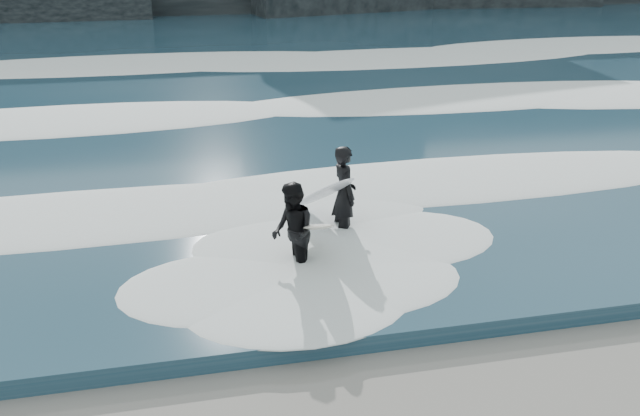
{
  "coord_description": "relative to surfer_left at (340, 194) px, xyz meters",
  "views": [
    {
      "loc": [
        -2.75,
        -5.38,
        5.8
      ],
      "look_at": [
        -0.15,
        6.26,
        1.0
      ],
      "focal_mm": 40.0,
      "sensor_mm": 36.0,
      "label": 1
    }
  ],
  "objects": [
    {
      "name": "surfer_right",
      "position": [
        -1.14,
        -1.41,
        -0.08
      ],
      "size": [
        1.08,
        1.82,
        1.76
      ],
      "color": "black",
      "rests_on": "ground"
    },
    {
      "name": "foam_near",
      "position": [
        -0.39,
        2.03,
        -0.56
      ],
      "size": [
        60.0,
        3.2,
        0.2
      ],
      "primitive_type": "ellipsoid",
      "color": "white",
      "rests_on": "sea"
    },
    {
      "name": "sea",
      "position": [
        -0.39,
        22.03,
        -0.81
      ],
      "size": [
        90.0,
        52.0,
        0.3
      ],
      "primitive_type": "cube",
      "color": "#203F51",
      "rests_on": "ground"
    },
    {
      "name": "surfer_left",
      "position": [
        0.0,
        0.0,
        0.0
      ],
      "size": [
        1.26,
        2.12,
        1.91
      ],
      "color": "black",
      "rests_on": "ground"
    },
    {
      "name": "foam_mid",
      "position": [
        -0.39,
        9.03,
        -0.54
      ],
      "size": [
        60.0,
        4.0,
        0.24
      ],
      "primitive_type": "ellipsoid",
      "color": "white",
      "rests_on": "sea"
    },
    {
      "name": "foam_far",
      "position": [
        -0.39,
        18.03,
        -0.51
      ],
      "size": [
        60.0,
        4.8,
        0.3
      ],
      "primitive_type": "ellipsoid",
      "color": "white",
      "rests_on": "sea"
    }
  ]
}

